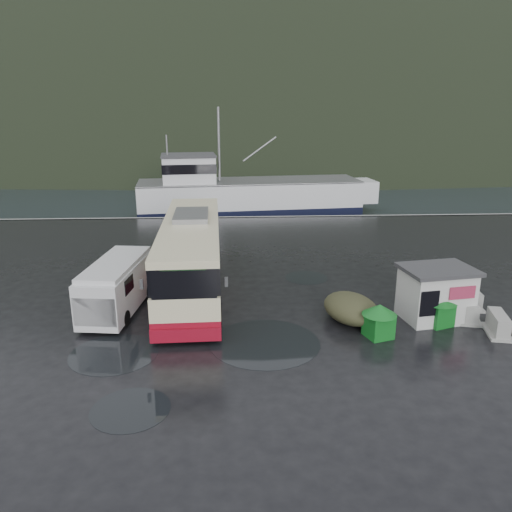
{
  "coord_description": "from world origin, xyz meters",
  "views": [
    {
      "loc": [
        -1.4,
        -20.82,
        9.0
      ],
      "look_at": [
        -0.2,
        3.17,
        1.7
      ],
      "focal_mm": 35.0,
      "sensor_mm": 36.0,
      "label": 1
    }
  ],
  "objects_px": {
    "dome_tent": "(350,321)",
    "jersey_barrier_a": "(470,306)",
    "fishing_trawler": "(250,199)",
    "white_van": "(119,310)",
    "coach_bus": "(193,288)",
    "waste_bin_right": "(437,324)",
    "waste_bin_left": "(378,336)",
    "jersey_barrier_c": "(468,319)",
    "ticket_kiosk": "(433,318)",
    "jersey_barrier_b": "(497,333)"
  },
  "relations": [
    {
      "from": "dome_tent",
      "to": "jersey_barrier_c",
      "type": "relative_size",
      "value": 1.67
    },
    {
      "from": "dome_tent",
      "to": "waste_bin_left",
      "type": "bearing_deg",
      "value": -64.64
    },
    {
      "from": "white_van",
      "to": "waste_bin_right",
      "type": "relative_size",
      "value": 3.92
    },
    {
      "from": "waste_bin_left",
      "to": "dome_tent",
      "type": "xyz_separation_m",
      "value": [
        -0.76,
        1.6,
        0.0
      ]
    },
    {
      "from": "waste_bin_left",
      "to": "fishing_trawler",
      "type": "distance_m",
      "value": 31.02
    },
    {
      "from": "ticket_kiosk",
      "to": "jersey_barrier_c",
      "type": "bearing_deg",
      "value": -14.55
    },
    {
      "from": "jersey_barrier_a",
      "to": "ticket_kiosk",
      "type": "bearing_deg",
      "value": -150.87
    },
    {
      "from": "waste_bin_left",
      "to": "waste_bin_right",
      "type": "height_order",
      "value": "waste_bin_right"
    },
    {
      "from": "white_van",
      "to": "jersey_barrier_a",
      "type": "xyz_separation_m",
      "value": [
        16.24,
        -0.37,
        0.0
      ]
    },
    {
      "from": "white_van",
      "to": "jersey_barrier_a",
      "type": "height_order",
      "value": "white_van"
    },
    {
      "from": "fishing_trawler",
      "to": "white_van",
      "type": "bearing_deg",
      "value": -110.35
    },
    {
      "from": "ticket_kiosk",
      "to": "jersey_barrier_c",
      "type": "height_order",
      "value": "ticket_kiosk"
    },
    {
      "from": "dome_tent",
      "to": "waste_bin_right",
      "type": "bearing_deg",
      "value": -8.83
    },
    {
      "from": "dome_tent",
      "to": "coach_bus",
      "type": "bearing_deg",
      "value": 148.03
    },
    {
      "from": "jersey_barrier_c",
      "to": "coach_bus",
      "type": "bearing_deg",
      "value": 159.8
    },
    {
      "from": "waste_bin_right",
      "to": "dome_tent",
      "type": "relative_size",
      "value": 0.49
    },
    {
      "from": "coach_bus",
      "to": "white_van",
      "type": "height_order",
      "value": "coach_bus"
    },
    {
      "from": "coach_bus",
      "to": "dome_tent",
      "type": "relative_size",
      "value": 4.43
    },
    {
      "from": "dome_tent",
      "to": "fishing_trawler",
      "type": "height_order",
      "value": "fishing_trawler"
    },
    {
      "from": "jersey_barrier_b",
      "to": "white_van",
      "type": "bearing_deg",
      "value": 168.56
    },
    {
      "from": "waste_bin_right",
      "to": "white_van",
      "type": "bearing_deg",
      "value": 170.85
    },
    {
      "from": "coach_bus",
      "to": "dome_tent",
      "type": "xyz_separation_m",
      "value": [
        7.13,
        -4.45,
        0.0
      ]
    },
    {
      "from": "jersey_barrier_a",
      "to": "fishing_trawler",
      "type": "distance_m",
      "value": 29.34
    },
    {
      "from": "waste_bin_left",
      "to": "jersey_barrier_a",
      "type": "relative_size",
      "value": 0.84
    },
    {
      "from": "dome_tent",
      "to": "jersey_barrier_b",
      "type": "bearing_deg",
      "value": -15.27
    },
    {
      "from": "white_van",
      "to": "waste_bin_right",
      "type": "distance_m",
      "value": 14.1
    },
    {
      "from": "waste_bin_right",
      "to": "ticket_kiosk",
      "type": "bearing_deg",
      "value": 83.26
    },
    {
      "from": "dome_tent",
      "to": "jersey_barrier_a",
      "type": "relative_size",
      "value": 1.77
    },
    {
      "from": "ticket_kiosk",
      "to": "fishing_trawler",
      "type": "height_order",
      "value": "fishing_trawler"
    },
    {
      "from": "jersey_barrier_a",
      "to": "coach_bus",
      "type": "bearing_deg",
      "value": 166.5
    },
    {
      "from": "dome_tent",
      "to": "jersey_barrier_b",
      "type": "distance_m",
      "value": 5.94
    },
    {
      "from": "white_van",
      "to": "jersey_barrier_c",
      "type": "distance_m",
      "value": 15.58
    },
    {
      "from": "waste_bin_left",
      "to": "fishing_trawler",
      "type": "bearing_deg",
      "value": 97.46
    },
    {
      "from": "white_van",
      "to": "fishing_trawler",
      "type": "bearing_deg",
      "value": 82.55
    },
    {
      "from": "coach_bus",
      "to": "white_van",
      "type": "bearing_deg",
      "value": -140.45
    },
    {
      "from": "waste_bin_left",
      "to": "white_van",
      "type": "bearing_deg",
      "value": 163.5
    },
    {
      "from": "waste_bin_left",
      "to": "fishing_trawler",
      "type": "xyz_separation_m",
      "value": [
        -4.03,
        30.76,
        0.0
      ]
    },
    {
      "from": "jersey_barrier_b",
      "to": "jersey_barrier_c",
      "type": "height_order",
      "value": "jersey_barrier_c"
    },
    {
      "from": "waste_bin_left",
      "to": "jersey_barrier_c",
      "type": "xyz_separation_m",
      "value": [
        4.44,
        1.51,
        0.0
      ]
    },
    {
      "from": "dome_tent",
      "to": "jersey_barrier_a",
      "type": "bearing_deg",
      "value": 12.42
    },
    {
      "from": "jersey_barrier_a",
      "to": "jersey_barrier_c",
      "type": "relative_size",
      "value": 0.94
    },
    {
      "from": "dome_tent",
      "to": "ticket_kiosk",
      "type": "xyz_separation_m",
      "value": [
        3.71,
        0.06,
        0.0
      ]
    },
    {
      "from": "ticket_kiosk",
      "to": "jersey_barrier_a",
      "type": "xyz_separation_m",
      "value": [
        2.25,
        1.25,
        0.0
      ]
    },
    {
      "from": "white_van",
      "to": "dome_tent",
      "type": "xyz_separation_m",
      "value": [
        10.29,
        -1.68,
        0.0
      ]
    },
    {
      "from": "jersey_barrier_c",
      "to": "waste_bin_right",
      "type": "bearing_deg",
      "value": -162.82
    },
    {
      "from": "fishing_trawler",
      "to": "dome_tent",
      "type": "bearing_deg",
      "value": -89.62
    },
    {
      "from": "waste_bin_left",
      "to": "dome_tent",
      "type": "distance_m",
      "value": 1.77
    },
    {
      "from": "waste_bin_right",
      "to": "dome_tent",
      "type": "distance_m",
      "value": 3.68
    },
    {
      "from": "coach_bus",
      "to": "waste_bin_right",
      "type": "relative_size",
      "value": 9.11
    },
    {
      "from": "coach_bus",
      "to": "jersey_barrier_a",
      "type": "height_order",
      "value": "coach_bus"
    }
  ]
}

